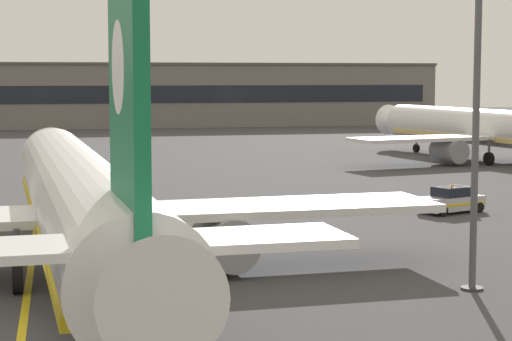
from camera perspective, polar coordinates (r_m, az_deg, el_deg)
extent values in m
plane|color=#3D3D3F|center=(32.48, -12.85, -9.65)|extent=(400.00, 400.00, 0.00)
cube|color=yellow|center=(61.92, -13.01, -2.30)|extent=(4.17, 179.96, 0.01)
cylinder|color=white|center=(40.06, -10.67, -1.57)|extent=(5.21, 36.12, 3.80)
cone|color=white|center=(59.21, -12.22, 0.76)|extent=(3.71, 2.74, 3.61)
cone|color=white|center=(20.99, -6.28, -7.10)|extent=(2.96, 2.91, 2.85)
cube|color=gold|center=(40.21, -10.65, -3.05)|extent=(5.02, 33.24, 0.44)
cube|color=black|center=(57.27, -12.12, 1.26)|extent=(2.89, 1.21, 0.60)
cube|color=white|center=(40.77, -10.72, -2.66)|extent=(32.16, 6.05, 0.36)
cylinder|color=gray|center=(40.95, -1.87, -4.25)|extent=(2.44, 3.69, 2.30)
cylinder|color=black|center=(42.72, -2.45, -3.83)|extent=(1.96, 0.26, 1.95)
cube|color=#147042|center=(24.03, -7.75, 4.50)|extent=(0.59, 4.81, 7.20)
cylinder|color=white|center=(24.32, -7.87, 6.21)|extent=(0.53, 2.42, 2.40)
cube|color=white|center=(23.80, -7.44, -4.46)|extent=(11.10, 3.23, 0.24)
cylinder|color=#4C4C51|center=(54.67, -11.89, -1.78)|extent=(0.24, 0.24, 1.60)
cylinder|color=black|center=(54.81, -11.87, -2.84)|extent=(0.44, 0.92, 0.90)
cylinder|color=#4C4C51|center=(38.22, -14.27, -4.62)|extent=(0.24, 0.24, 1.60)
cylinder|color=black|center=(38.44, -14.23, -6.27)|extent=(0.45, 1.31, 1.30)
cylinder|color=#4C4C51|center=(38.65, -6.52, -4.37)|extent=(0.24, 0.24, 1.60)
cylinder|color=black|center=(38.87, -6.51, -6.00)|extent=(0.45, 1.31, 1.30)
cylinder|color=white|center=(95.06, 14.42, 2.49)|extent=(10.33, 34.85, 3.67)
cone|color=white|center=(110.22, 8.35, 3.04)|extent=(3.91, 3.14, 3.49)
cube|color=#DBBC66|center=(95.12, 14.41, 1.88)|extent=(9.72, 32.10, 0.43)
cube|color=black|center=(108.65, 8.88, 3.34)|extent=(2.91, 1.58, 0.58)
cube|color=white|center=(95.56, 14.19, 2.02)|extent=(31.24, 10.53, 0.35)
cylinder|color=gray|center=(91.26, 11.60, 1.17)|extent=(2.85, 3.84, 2.22)
cylinder|color=black|center=(92.71, 10.95, 1.25)|extent=(1.89, 0.54, 1.89)
cylinder|color=#4C4C51|center=(106.46, 9.68, 1.87)|extent=(0.23, 0.23, 1.55)
cylinder|color=black|center=(106.53, 9.67, 1.34)|extent=(0.55, 0.93, 0.87)
cylinder|color=#4C4C51|center=(92.10, 13.92, 1.36)|extent=(0.23, 0.23, 1.55)
cylinder|color=black|center=(92.19, 13.91, 0.69)|extent=(0.62, 1.31, 1.26)
cylinder|color=#515156|center=(38.11, 13.19, 3.86)|extent=(0.28, 0.28, 14.76)
cylinder|color=#333338|center=(39.03, 12.94, -6.96)|extent=(0.90, 0.90, 0.10)
cube|color=#B7B7BC|center=(60.02, 11.74, -1.93)|extent=(4.56, 3.12, 0.84)
cube|color=black|center=(60.00, 11.82, -1.24)|extent=(2.71, 2.28, 0.60)
cylinder|color=orange|center=(59.88, 11.76, -0.89)|extent=(0.14, 0.14, 0.14)
cube|color=yellow|center=(60.02, 11.74, -1.93)|extent=(4.38, 3.09, 0.14)
cylinder|color=black|center=(61.76, 12.18, -2.01)|extent=(0.68, 0.42, 0.64)
cylinder|color=black|center=(60.55, 13.36, -2.19)|extent=(0.68, 0.42, 0.64)
cylinder|color=black|center=(59.62, 10.08, -2.24)|extent=(0.68, 0.42, 0.64)
cylinder|color=black|center=(58.36, 11.26, -2.44)|extent=(0.68, 0.42, 0.64)
cone|color=orange|center=(56.72, -10.02, -2.70)|extent=(0.36, 0.36, 0.55)
cylinder|color=white|center=(56.72, -10.02, -2.67)|extent=(0.23, 0.23, 0.07)
cube|color=orange|center=(56.76, -10.01, -2.96)|extent=(0.44, 0.44, 0.03)
cube|color=slate|center=(157.35, -9.76, 4.45)|extent=(115.05, 12.00, 10.16)
cube|color=black|center=(151.31, -9.63, 4.55)|extent=(110.44, 0.12, 2.80)
cube|color=#4E4A47|center=(157.32, -9.79, 6.37)|extent=(115.45, 12.40, 0.40)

